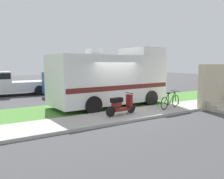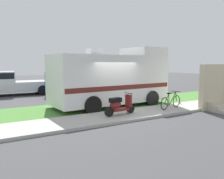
{
  "view_description": "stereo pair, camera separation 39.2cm",
  "coord_description": "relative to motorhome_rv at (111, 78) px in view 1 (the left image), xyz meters",
  "views": [
    {
      "loc": [
        -6.4,
        -9.64,
        2.44
      ],
      "look_at": [
        -0.09,
        0.3,
        1.1
      ],
      "focal_mm": 36.83,
      "sensor_mm": 36.0,
      "label": 1
    },
    {
      "loc": [
        -6.06,
        -9.84,
        2.44
      ],
      "look_at": [
        -0.09,
        0.3,
        1.1
      ],
      "focal_mm": 36.83,
      "sensor_mm": 36.0,
      "label": 2
    }
  ],
  "objects": [
    {
      "name": "pickup_truck_far",
      "position": [
        -4.42,
        8.01,
        -0.63
      ],
      "size": [
        5.81,
        2.49,
        1.83
      ],
      "color": "silver",
      "rests_on": "ground"
    },
    {
      "name": "bicycle",
      "position": [
        1.99,
        -2.62,
        -1.12
      ],
      "size": [
        1.7,
        0.56,
        0.88
      ],
      "color": "black",
      "rests_on": "ground"
    },
    {
      "name": "pickup_truck_near",
      "position": [
        -0.23,
        4.92,
        -0.64
      ],
      "size": [
        5.22,
        2.17,
        1.81
      ],
      "color": "#1E478C",
      "rests_on": "ground"
    },
    {
      "name": "ground_plane",
      "position": [
        -0.49,
        -1.31,
        -1.61
      ],
      "size": [
        80.0,
        80.0,
        0.0
      ],
      "primitive_type": "plane",
      "color": "#424244"
    },
    {
      "name": "scooter",
      "position": [
        -1.1,
        -2.53,
        -1.03
      ],
      "size": [
        1.68,
        0.52,
        0.97
      ],
      "color": "black",
      "rests_on": "ground"
    },
    {
      "name": "grass_strip",
      "position": [
        -0.49,
        0.19,
        -1.57
      ],
      "size": [
        24.0,
        3.4,
        0.08
      ],
      "color": "#4C8438",
      "rests_on": "ground"
    },
    {
      "name": "bottle_green",
      "position": [
        5.02,
        -2.06,
        -1.39
      ],
      "size": [
        0.08,
        0.08,
        0.23
      ],
      "color": "#19722D",
      "rests_on": "ground"
    },
    {
      "name": "motorhome_rv",
      "position": [
        0.0,
        0.0,
        0.0
      ],
      "size": [
        6.66,
        2.96,
        3.37
      ],
      "color": "silver",
      "rests_on": "ground"
    },
    {
      "name": "porch_steps",
      "position": [
        4.23,
        -3.6,
        -0.64
      ],
      "size": [
        2.0,
        1.26,
        2.4
      ],
      "color": "#BCB29E",
      "rests_on": "ground"
    },
    {
      "name": "bottle_spare",
      "position": [
        3.41,
        -1.95,
        -1.37
      ],
      "size": [
        0.08,
        0.08,
        0.27
      ],
      "color": "#B2B2B7",
      "rests_on": "ground"
    },
    {
      "name": "sidewalk",
      "position": [
        -0.49,
        -2.51,
        -1.55
      ],
      "size": [
        24.0,
        2.0,
        0.12
      ],
      "color": "#ADAAA3",
      "rests_on": "ground"
    }
  ]
}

